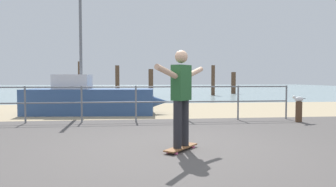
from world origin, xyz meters
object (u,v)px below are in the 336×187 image
seagull (299,99)px  skateboard (181,148)px  bollard_short (299,112)px  sailboat (95,100)px  skateboarder (181,92)px

seagull → skateboard: bearing=-141.9°
seagull → bollard_short: bearing=19.2°
skateboard → sailboat: bearing=110.5°
sailboat → skateboard: sailboat is taller
bollard_short → sailboat: bearing=155.9°
skateboarder → seagull: (3.87, 3.03, -0.33)m
skateboard → skateboarder: bearing=71.6°
bollard_short → seagull: seagull is taller
skateboarder → seagull: skateboarder is taller
sailboat → skateboard: (2.14, -5.74, -0.45)m
skateboard → skateboarder: skateboarder is taller
skateboarder → bollard_short: size_ratio=2.72×
skateboarder → bollard_short: (3.89, 3.04, -0.71)m
sailboat → skateboarder: bearing=-69.5°
skateboarder → bollard_short: bearing=38.0°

